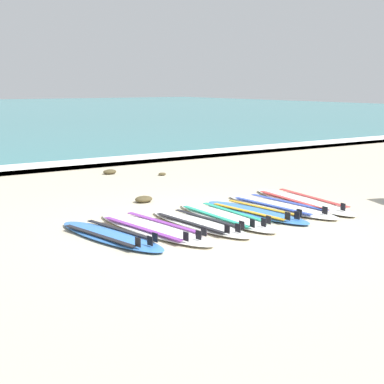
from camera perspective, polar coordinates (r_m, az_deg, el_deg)
name	(u,v)px	position (r m, az deg, el deg)	size (l,w,h in m)	color
ground_plane	(213,228)	(7.06, 2.31, -3.96)	(80.00, 80.00, 0.00)	#C1B599
wave_foam_strip	(61,166)	(12.54, -14.06, 2.81)	(80.00, 0.86, 0.11)	white
surfboard_0	(110,236)	(6.66, -8.92, -4.71)	(0.94, 1.99, 0.18)	#3875CC
surfboard_1	(153,228)	(6.93, -4.27, -3.96)	(0.97, 2.27, 0.18)	white
surfboard_2	(199,223)	(7.16, 0.72, -3.42)	(0.76, 1.96, 0.18)	white
surfboard_3	(225,217)	(7.53, 3.59, -2.69)	(0.63, 2.11, 0.18)	white
surfboard_4	(255,212)	(7.84, 6.93, -2.17)	(0.81, 1.99, 0.18)	#3875CC
surfboard_5	(280,206)	(8.27, 9.53, -1.53)	(0.82, 2.21, 0.18)	white
surfboard_6	(302,201)	(8.70, 11.92, -0.97)	(0.72, 2.35, 0.18)	silver
seaweed_clump_near_shoreline	(110,172)	(11.45, -8.96, 2.20)	(0.29, 0.23, 0.10)	#4C4228
seaweed_clump_mid_sand	(144,199)	(8.62, -5.28, -0.78)	(0.30, 0.24, 0.10)	#4C4228
seaweed_clump_by_the_boards	(162,174)	(11.17, -3.27, 1.97)	(0.17, 0.14, 0.06)	#4C4228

